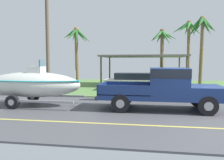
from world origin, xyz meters
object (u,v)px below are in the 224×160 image
object	(u,v)px
boat_on_trailer	(32,84)
palm_tree_near_right	(202,30)
carport_awning	(143,57)
palm_tree_far_right	(77,41)
palm_tree_near_left	(188,34)
parked_sedan_near	(135,82)
utility_pole	(48,38)
palm_tree_mid	(162,41)
pickup_truck_towing	(167,87)

from	to	relation	value
boat_on_trailer	palm_tree_near_right	world-z (taller)	palm_tree_near_right
carport_awning	palm_tree_far_right	distance (m)	7.07
boat_on_trailer	palm_tree_near_left	size ratio (longest dim) A/B	0.95
parked_sedan_near	utility_pole	distance (m)	7.10
parked_sedan_near	palm_tree_mid	distance (m)	7.51
carport_awning	parked_sedan_near	bearing A→B (deg)	-98.38
boat_on_trailer	palm_tree_near_right	xyz separation A→B (m)	(10.36, 10.64, 3.90)
boat_on_trailer	carport_awning	size ratio (longest dim) A/B	0.83
carport_awning	palm_tree_mid	bearing A→B (deg)	55.19
carport_awning	palm_tree_mid	world-z (taller)	palm_tree_mid
boat_on_trailer	palm_tree_near_right	distance (m)	15.35
palm_tree_near_right	boat_on_trailer	bearing A→B (deg)	-134.23
boat_on_trailer	palm_tree_far_right	bearing A→B (deg)	97.02
carport_awning	utility_pole	size ratio (longest dim) A/B	1.02
palm_tree_near_right	utility_pole	world-z (taller)	utility_pole
parked_sedan_near	palm_tree_near_right	distance (m)	8.05
palm_tree_near_right	palm_tree_mid	world-z (taller)	palm_tree_near_right
parked_sedan_near	carport_awning	size ratio (longest dim) A/B	0.64
pickup_truck_towing	palm_tree_near_left	bearing A→B (deg)	77.24
parked_sedan_near	palm_tree_near_left	distance (m)	9.78
palm_tree_far_right	palm_tree_near_right	bearing A→B (deg)	-5.01
palm_tree_mid	palm_tree_near_right	bearing A→B (deg)	-34.50
boat_on_trailer	carport_awning	distance (m)	11.67
palm_tree_mid	pickup_truck_towing	bearing A→B (deg)	-92.15
carport_awning	palm_tree_near_left	size ratio (longest dim) A/B	1.15
parked_sedan_near	palm_tree_near_left	world-z (taller)	palm_tree_near_left
palm_tree_near_left	palm_tree_mid	distance (m)	2.96
palm_tree_mid	boat_on_trailer	bearing A→B (deg)	-118.86
pickup_truck_towing	parked_sedan_near	bearing A→B (deg)	105.28
palm_tree_near_left	palm_tree_near_right	distance (m)	3.35
palm_tree_near_right	palm_tree_near_left	bearing A→B (deg)	100.12
palm_tree_mid	palm_tree_far_right	world-z (taller)	palm_tree_far_right
carport_awning	palm_tree_near_left	xyz separation A→B (m)	(4.48, 3.66, 2.37)
pickup_truck_towing	palm_tree_far_right	world-z (taller)	palm_tree_far_right
pickup_truck_towing	carport_awning	xyz separation A→B (m)	(-1.33, 10.28, 1.61)
palm_tree_mid	palm_tree_near_left	bearing A→B (deg)	21.50
parked_sedan_near	palm_tree_near_left	xyz separation A→B (m)	(5.00, 7.18, 4.37)
parked_sedan_near	palm_tree_mid	size ratio (longest dim) A/B	0.86
pickup_truck_towing	parked_sedan_near	size ratio (longest dim) A/B	1.19
utility_pole	pickup_truck_towing	bearing A→B (deg)	-28.51
palm_tree_near_right	palm_tree_far_right	bearing A→B (deg)	174.99
pickup_truck_towing	parked_sedan_near	world-z (taller)	pickup_truck_towing
boat_on_trailer	palm_tree_near_left	distance (m)	17.48
parked_sedan_near	carport_awning	xyz separation A→B (m)	(0.52, 3.52, 2.00)
parked_sedan_near	carport_awning	bearing A→B (deg)	81.62
parked_sedan_near	palm_tree_far_right	xyz separation A→B (m)	(-6.21, 4.92, 3.66)
carport_awning	palm_tree_far_right	world-z (taller)	palm_tree_far_right
palm_tree_near_right	palm_tree_far_right	xyz separation A→B (m)	(-11.80, 1.03, -0.64)
pickup_truck_towing	palm_tree_near_right	distance (m)	11.94
palm_tree_near_left	palm_tree_near_right	world-z (taller)	palm_tree_near_left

